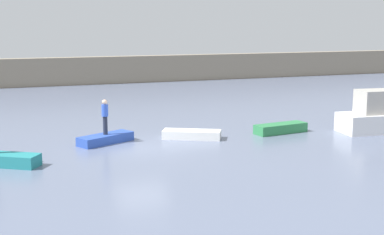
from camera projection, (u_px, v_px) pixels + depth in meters
The scene contains 6 objects.
ground_plane at pixel (141, 148), 25.25m from camera, with size 120.00×120.00×0.00m, color slate.
embankment_wall at pixel (64, 71), 50.33m from camera, with size 80.00×1.20×2.60m, color gray.
rowboat_blue at pixel (106, 139), 26.28m from camera, with size 2.85×0.94×0.44m, color #2B4CAD.
rowboat_white at pixel (192, 134), 27.31m from camera, with size 2.93×1.01×0.43m, color white.
rowboat_green at pixel (281, 128), 28.71m from camera, with size 2.95×0.91×0.50m, color #2D7F47.
person_blue_shirt at pixel (105, 115), 26.07m from camera, with size 0.32×0.32×1.73m.
Camera 1 is at (-6.35, -23.89, 5.84)m, focal length 50.27 mm.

